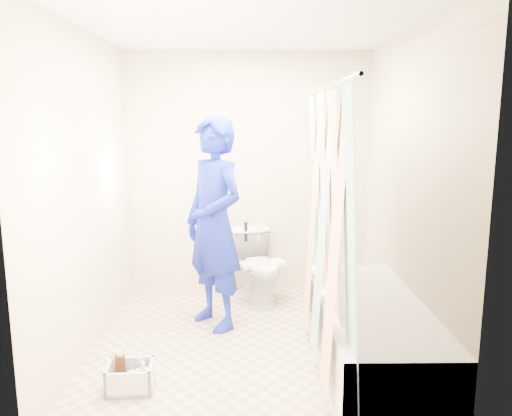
{
  "coord_description": "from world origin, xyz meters",
  "views": [
    {
      "loc": [
        0.02,
        -3.69,
        1.75
      ],
      "look_at": [
        0.06,
        0.33,
        1.03
      ],
      "focal_mm": 35.0,
      "sensor_mm": 36.0,
      "label": 1
    }
  ],
  "objects_px": {
    "cleaning_caddy": "(132,378)",
    "bathtub": "(370,333)",
    "toilet": "(259,266)",
    "plumber": "(214,224)"
  },
  "relations": [
    {
      "from": "cleaning_caddy",
      "to": "bathtub",
      "type": "bearing_deg",
      "value": 4.88
    },
    {
      "from": "bathtub",
      "to": "toilet",
      "type": "bearing_deg",
      "value": 118.89
    },
    {
      "from": "toilet",
      "to": "cleaning_caddy",
      "type": "bearing_deg",
      "value": -135.82
    },
    {
      "from": "cleaning_caddy",
      "to": "toilet",
      "type": "bearing_deg",
      "value": 57.91
    },
    {
      "from": "bathtub",
      "to": "toilet",
      "type": "distance_m",
      "value": 1.56
    },
    {
      "from": "bathtub",
      "to": "cleaning_caddy",
      "type": "height_order",
      "value": "bathtub"
    },
    {
      "from": "bathtub",
      "to": "toilet",
      "type": "xyz_separation_m",
      "value": [
        -0.75,
        1.37,
        0.07
      ]
    },
    {
      "from": "bathtub",
      "to": "cleaning_caddy",
      "type": "bearing_deg",
      "value": -170.76
    },
    {
      "from": "toilet",
      "to": "plumber",
      "type": "relative_size",
      "value": 0.39
    },
    {
      "from": "plumber",
      "to": "cleaning_caddy",
      "type": "xyz_separation_m",
      "value": [
        -0.47,
        -1.05,
        -0.8
      ]
    }
  ]
}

